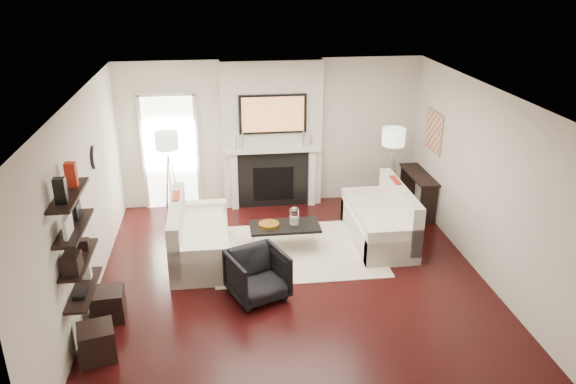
{
  "coord_description": "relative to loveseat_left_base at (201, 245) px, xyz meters",
  "views": [
    {
      "loc": [
        -0.96,
        -6.91,
        4.24
      ],
      "look_at": [
        0.0,
        0.6,
        1.15
      ],
      "focal_mm": 35.0,
      "sensor_mm": 36.0,
      "label": 1
    }
  ],
  "objects": [
    {
      "name": "lamp_right_leg_a",
      "position": [
        3.48,
        1.27,
        0.39
      ],
      "size": [
        0.25,
        0.02,
        1.23
      ],
      "primitive_type": "cylinder",
      "rotation": [
        0.18,
        0.0,
        4.71
      ],
      "color": "silver",
      "rests_on": "floor"
    },
    {
      "name": "decor_box_tall",
      "position": [
        -1.3,
        -1.65,
        0.6
      ],
      "size": [
        0.1,
        0.1,
        0.18
      ],
      "primitive_type": "cube",
      "color": "white",
      "rests_on": "shelf_bottom"
    },
    {
      "name": "decor_frame_a",
      "position": [
        -1.3,
        -2.11,
        1.42
      ],
      "size": [
        0.04,
        0.3,
        0.22
      ],
      "primitive_type": "cube",
      "color": "white",
      "rests_on": "shelf_upper"
    },
    {
      "name": "lamp_left_leg_b",
      "position": [
        -0.58,
        1.63,
        0.39
      ],
      "size": [
        0.14,
        0.22,
        1.23
      ],
      "primitive_type": "cylinder",
      "rotation": [
        0.18,
        0.0,
        0.52
      ],
      "color": "silver",
      "rests_on": "floor"
    },
    {
      "name": "ottoman_near",
      "position": [
        -1.15,
        -1.46,
        -0.01
      ],
      "size": [
        0.43,
        0.43,
        0.4
      ],
      "primitive_type": "cube",
      "rotation": [
        0.0,
        0.0,
        0.08
      ],
      "color": "black",
      "rests_on": "floor"
    },
    {
      "name": "hallway_panel",
      "position": [
        -0.53,
        2.09,
        0.84
      ],
      "size": [
        0.9,
        0.02,
        2.1
      ],
      "primitive_type": "cube",
      "color": "white",
      "rests_on": "floor"
    },
    {
      "name": "fireplace_surround",
      "position": [
        1.32,
        1.85,
        0.31
      ],
      "size": [
        1.3,
        0.02,
        1.04
      ],
      "primitive_type": "cube",
      "color": "black",
      "rests_on": "floor"
    },
    {
      "name": "lamp_right_leg_b",
      "position": [
        3.32,
        1.36,
        0.39
      ],
      "size": [
        0.14,
        0.22,
        1.23
      ],
      "primitive_type": "cylinder",
      "rotation": [
        0.18,
        0.0,
        0.52
      ],
      "color": "silver",
      "rests_on": "floor"
    },
    {
      "name": "firebox",
      "position": [
        1.32,
        1.85,
        0.24
      ],
      "size": [
        0.75,
        0.02,
        0.65
      ],
      "primitive_type": "cube",
      "color": "black",
      "rests_on": "floor"
    },
    {
      "name": "coffee_table",
      "position": [
        1.32,
        0.12,
        0.19
      ],
      "size": [
        1.1,
        0.55,
        0.04
      ],
      "primitive_type": "cube",
      "color": "black",
      "rests_on": "floor"
    },
    {
      "name": "candlestick_l_short",
      "position": [
        0.64,
        1.81,
        1.06
      ],
      "size": [
        0.04,
        0.04,
        0.24
      ],
      "primitive_type": "cylinder",
      "color": "silver",
      "rests_on": "mantel_shelf"
    },
    {
      "name": "mantel_pilaster_r",
      "position": [
        2.04,
        1.82,
        0.34
      ],
      "size": [
        0.12,
        0.08,
        1.1
      ],
      "primitive_type": "cube",
      "color": "white",
      "rests_on": "floor"
    },
    {
      "name": "hurricane_candle",
      "position": [
        1.47,
        0.12,
        0.29
      ],
      "size": [
        0.09,
        0.09,
        0.14
      ],
      "primitive_type": "cylinder",
      "color": "white",
      "rests_on": "coffee_table"
    },
    {
      "name": "decor_box_small",
      "position": [
        -1.3,
        -1.66,
        0.97
      ],
      "size": [
        0.15,
        0.12,
        0.12
      ],
      "primitive_type": "cube",
      "color": "black",
      "rests_on": "shelf_lower"
    },
    {
      "name": "lamp_left_shade",
      "position": [
        -0.53,
        1.54,
        1.24
      ],
      "size": [
        0.4,
        0.4,
        0.3
      ],
      "primitive_type": "cylinder",
      "color": "white",
      "rests_on": "lamp_left_post"
    },
    {
      "name": "clock_rim",
      "position": [
        -1.41,
        0.01,
        1.49
      ],
      "size": [
        0.04,
        0.34,
        0.34
      ],
      "primitive_type": "cylinder",
      "rotation": [
        0.0,
        1.57,
        0.0
      ],
      "color": "black",
      "rests_on": "wall_left"
    },
    {
      "name": "loveseat_right_arm_n",
      "position": [
        2.88,
        -0.58,
        0.09
      ],
      "size": [
        0.85,
        0.18,
        0.6
      ],
      "primitive_type": "cube",
      "color": "white",
      "rests_on": "floor"
    },
    {
      "name": "lamp_left_leg_a",
      "position": [
        -0.42,
        1.54,
        0.39
      ],
      "size": [
        0.25,
        0.02,
        1.23
      ],
      "primitive_type": "cylinder",
      "rotation": [
        0.18,
        0.0,
        4.71
      ],
      "color": "silver",
      "rests_on": "floor"
    },
    {
      "name": "ottoman_far",
      "position": [
        -1.15,
        -2.25,
        -0.01
      ],
      "size": [
        0.48,
        0.48,
        0.4
      ],
      "primitive_type": "cube",
      "rotation": [
        0.0,
        0.0,
        0.24
      ],
      "color": "black",
      "rests_on": "floor"
    },
    {
      "name": "pillow_right_orange",
      "position": [
        3.21,
        0.53,
        0.52
      ],
      "size": [
        0.1,
        0.42,
        0.42
      ],
      "primitive_type": "cube",
      "color": "#AC2715",
      "rests_on": "loveseat_right_cushion"
    },
    {
      "name": "rug",
      "position": [
        1.51,
        0.03,
        -0.2
      ],
      "size": [
        2.6,
        2.0,
        0.01
      ],
      "primitive_type": "cube",
      "color": "beige",
      "rests_on": "floor"
    },
    {
      "name": "room_envelope",
      "position": [
        1.32,
        -0.89,
        1.14
      ],
      "size": [
        6.0,
        6.0,
        6.0
      ],
      "color": "black",
      "rests_on": "ground"
    },
    {
      "name": "console_leg_s",
      "position": [
        3.89,
        1.8,
        0.14
      ],
      "size": [
        0.3,
        0.04,
        0.71
      ],
      "primitive_type": "cube",
      "color": "black",
      "rests_on": "floor"
    },
    {
      "name": "loveseat_right_base",
      "position": [
        2.88,
        0.23,
        0.0
      ],
      "size": [
        0.85,
        1.8,
        0.42
      ],
      "primitive_type": "cube",
      "color": "white",
      "rests_on": "floor"
    },
    {
      "name": "mantel_pilaster_l",
      "position": [
        0.6,
        1.82,
        0.34
      ],
      "size": [
        0.12,
        0.08,
        1.1
      ],
      "primitive_type": "cube",
      "color": "white",
      "rests_on": "floor"
    },
    {
      "name": "console_leg_n",
      "position": [
        3.89,
        0.7,
        0.14
      ],
      "size": [
        0.3,
        0.04,
        0.71
      ],
      "primitive_type": "cube",
      "color": "black",
      "rests_on": "floor"
    },
    {
      "name": "door_trim_l",
      "position": [
        -1.01,
        2.07,
        0.84
      ],
      "size": [
        0.06,
        0.06,
        2.16
      ],
      "primitive_type": "cube",
      "color": "white",
      "rests_on": "floor"
    },
    {
      "name": "loveseat_left_back",
      "position": [
        -0.33,
        0.0,
        0.32
      ],
      "size": [
        0.18,
        1.8,
        0.8
      ],
      "primitive_type": "cube",
      "color": "white",
      "rests_on": "floor"
    },
    {
      "name": "candlestick_l_tall",
      "position": [
        0.77,
        1.81,
        1.09
      ],
      "size": [
        0.04,
        0.04,
        0.3
      ],
      "primitive_type": "cylinder",
      "color": "silver",
      "rests_on": "mantel_shelf"
    },
    {
      "name": "lamp_right_post",
      "position": [
        3.37,
        1.27,
        0.39
      ],
      "size": [
        0.02,
        0.02,
        1.2
      ],
      "primitive_type": "cylinder",
      "color": "silver",
      "rests_on": "floor"
    },
    {
      "name": "pillow_right_charcoal",
      "position": [
        3.21,
        -0.07,
        0.51
      ],
      "size": [
        0.1,
        0.4,
        0.4
      ],
      "primitive_type": "cube",
      "color": "black",
      "rests_on": "loveseat_right_cushion"
    },
    {
      "name": "coffee_leg_nw",
      "position": [
        0.82,
        -0.1,
        -0.02
      ],
      "size": [
        0.02,
        0.02,
        0.38
      ],
      "primitive_type": "cylinder",
      "color": "silver",
      "rests_on": "floor"
    },
    {
      "name": "lamp_right_shade",
      "position": [
        3.37,
        1.27,
        1.24
      ],
      "size": [
        0.4,
        0.4,
        0.3
      ],
      "primitive_type": "cylinder",
      "color": "white",
      "rests_on": "lamp_right_post"
    },
    {
      "name": "hurricane_glass",
      "position": [
        1.47,
        0.12,
        0.35
      ],
      "size": [
        0.15,
        0.15,
        0.26
      ],
      "primitive_type": "cylinder",
      "color": "white",
      "rests_on": "coffee_table"
    },
    {
      "name": "lamp_right_leg_c",
      "position": [
        3.32,
        1.17,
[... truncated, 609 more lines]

